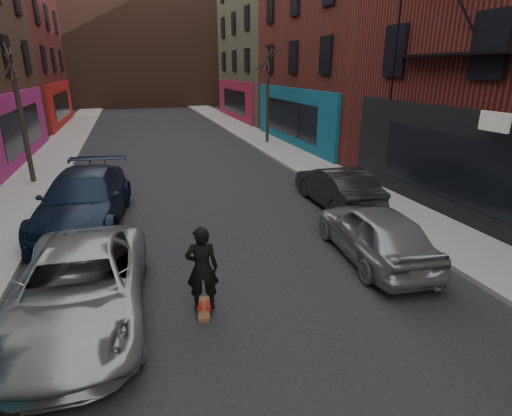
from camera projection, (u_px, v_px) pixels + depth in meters
sidewalk_left at (69, 138)px, 27.57m from camera, size 2.50×84.00×0.13m
sidewalk_right at (243, 130)px, 31.07m from camera, size 2.50×84.00×0.13m
building_far at (140, 48)px, 50.43m from camera, size 40.00×10.00×14.00m
tree_left_far at (18, 101)px, 15.67m from camera, size 2.00×2.00×6.50m
tree_right_far at (268, 87)px, 24.50m from camera, size 2.00×2.00×6.80m
parked_left_far at (80, 287)px, 7.54m from camera, size 2.63×5.24×1.42m
parked_left_end at (84, 200)px, 12.17m from camera, size 2.96×5.92×1.65m
parked_right_far at (375, 232)px, 10.03m from camera, size 2.08×4.35×1.44m
parked_right_end at (337, 187)px, 13.93m from camera, size 1.59×4.30×1.41m
skateboard at (204, 309)px, 8.00m from camera, size 0.36×0.83×0.10m
skateboarder at (202, 268)px, 7.69m from camera, size 0.70×0.52×1.74m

